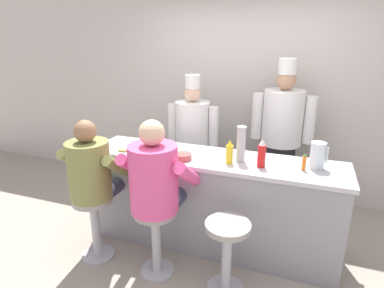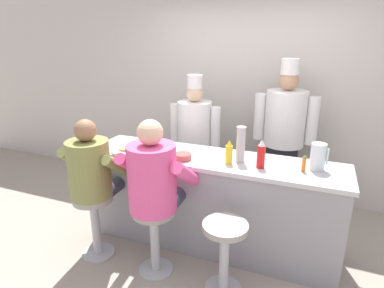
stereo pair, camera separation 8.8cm
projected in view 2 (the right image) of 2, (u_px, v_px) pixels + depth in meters
name	position (u px, v px, depth m)	size (l,w,h in m)	color
ground_plane	(200.00, 260.00, 3.12)	(20.00, 20.00, 0.00)	#9E9384
wall_back	(246.00, 94.00, 4.19)	(10.00, 0.06, 2.70)	beige
diner_counter	(211.00, 202.00, 3.24)	(2.51, 0.61, 0.96)	gray
ketchup_bottle_red	(261.00, 155.00, 2.80)	(0.07, 0.07, 0.26)	red
mustard_bottle_yellow	(229.00, 153.00, 2.90)	(0.06, 0.06, 0.23)	yellow
hot_sauce_bottle_orange	(304.00, 164.00, 2.74)	(0.03, 0.03, 0.14)	orange
water_pitcher_clear	(318.00, 157.00, 2.76)	(0.15, 0.13, 0.24)	silver
breakfast_plate	(124.00, 151.00, 3.23)	(0.26, 0.26, 0.05)	white
cereal_bowl	(183.00, 157.00, 3.02)	(0.16, 0.16, 0.06)	#B24C47
coffee_mug_tan	(154.00, 145.00, 3.28)	(0.14, 0.09, 0.10)	beige
cup_stack_steel	(241.00, 144.00, 2.92)	(0.09, 0.09, 0.34)	#B7BABF
diner_seated_olive	(92.00, 174.00, 2.97)	(0.58, 0.57, 1.38)	#B2B5BA
diner_seated_pink	(154.00, 182.00, 2.73)	(0.63, 0.62, 1.44)	#B2B5BA
empty_stool_round	(225.00, 247.00, 2.62)	(0.37, 0.37, 0.65)	#B2B5BA
cook_in_whites_near	(195.00, 136.00, 3.95)	(0.64, 0.41, 1.65)	#232328
cook_in_whites_far	(284.00, 132.00, 3.74)	(0.72, 0.46, 1.84)	#232328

